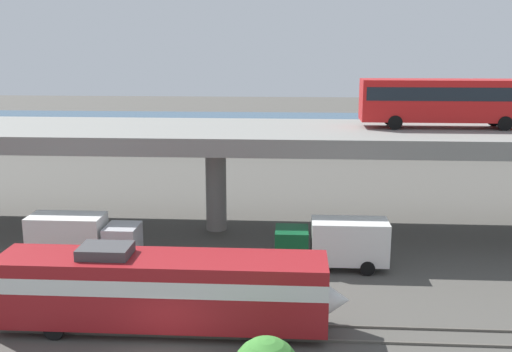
% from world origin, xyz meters
% --- Properties ---
extents(rail_strip_near, '(110.00, 0.12, 0.12)m').
position_xyz_m(rail_strip_near, '(0.00, 3.24, 0.06)').
color(rail_strip_near, '#59544C').
rests_on(rail_strip_near, ground_plane).
extents(rail_strip_far, '(110.00, 0.12, 0.12)m').
position_xyz_m(rail_strip_far, '(0.00, 4.76, 0.06)').
color(rail_strip_far, '#59544C').
rests_on(rail_strip_far, ground_plane).
extents(train_locomotive, '(16.63, 3.04, 4.18)m').
position_xyz_m(train_locomotive, '(0.26, 4.00, 2.19)').
color(train_locomotive, maroon).
rests_on(train_locomotive, ground_plane).
extents(highway_overpass, '(96.00, 10.57, 7.59)m').
position_xyz_m(highway_overpass, '(0.00, 20.00, 6.86)').
color(highway_overpass, gray).
rests_on(highway_overpass, ground_plane).
extents(transit_bus_on_overpass, '(12.00, 2.68, 3.40)m').
position_xyz_m(transit_bus_on_overpass, '(16.31, 20.81, 9.65)').
color(transit_bus_on_overpass, red).
rests_on(transit_bus_on_overpass, highway_overpass).
extents(service_truck_west, '(6.80, 2.46, 3.04)m').
position_xyz_m(service_truck_west, '(8.19, 12.67, 1.64)').
color(service_truck_west, '#0C4C26').
rests_on(service_truck_west, ground_plane).
extents(service_truck_east, '(6.80, 2.46, 3.04)m').
position_xyz_m(service_truck_east, '(-7.55, 12.67, 1.64)').
color(service_truck_east, '#B7B7BC').
rests_on(service_truck_east, ground_plane).
extents(pier_parking_lot, '(68.77, 12.93, 1.25)m').
position_xyz_m(pier_parking_lot, '(0.00, 55.00, 0.62)').
color(pier_parking_lot, gray).
rests_on(pier_parking_lot, ground_plane).
extents(parked_car_0, '(4.06, 1.94, 1.50)m').
position_xyz_m(parked_car_0, '(-26.20, 55.00, 2.02)').
color(parked_car_0, navy).
rests_on(parked_car_0, pier_parking_lot).
extents(parked_car_1, '(4.35, 1.88, 1.50)m').
position_xyz_m(parked_car_1, '(-9.02, 54.20, 2.02)').
color(parked_car_1, maroon).
rests_on(parked_car_1, pier_parking_lot).
extents(parked_car_2, '(4.04, 1.97, 1.50)m').
position_xyz_m(parked_car_2, '(-17.40, 52.96, 2.02)').
color(parked_car_2, '#0C4C26').
rests_on(parked_car_2, pier_parking_lot).
extents(parked_car_3, '(4.34, 1.95, 1.50)m').
position_xyz_m(parked_car_3, '(23.03, 51.84, 2.02)').
color(parked_car_3, '#9E998C').
rests_on(parked_car_3, pier_parking_lot).
extents(parked_car_4, '(4.58, 1.88, 1.50)m').
position_xyz_m(parked_car_4, '(13.38, 52.14, 2.02)').
color(parked_car_4, maroon).
rests_on(parked_car_4, pier_parking_lot).
extents(parked_car_5, '(4.21, 1.84, 1.50)m').
position_xyz_m(parked_car_5, '(-0.82, 55.57, 2.02)').
color(parked_car_5, maroon).
rests_on(parked_car_5, pier_parking_lot).
extents(harbor_water, '(140.00, 36.00, 0.01)m').
position_xyz_m(harbor_water, '(0.00, 78.00, 0.00)').
color(harbor_water, '#2D5170').
rests_on(harbor_water, ground_plane).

